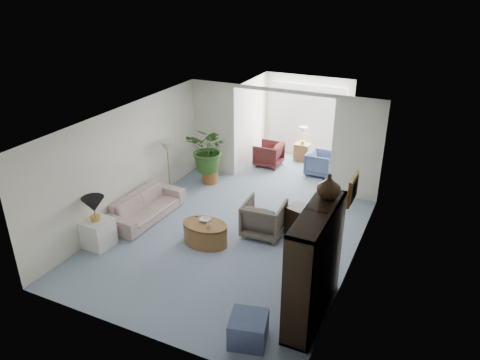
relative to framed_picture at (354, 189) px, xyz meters
The scene contains 26 objects.
floor 2.99m from the framed_picture, behind, with size 6.00×6.00×0.00m, color #879DB3.
sunroom_floor 5.16m from the framed_picture, 120.36° to the left, with size 2.60×2.60×0.00m, color #879DB3.
back_pier_left 5.37m from the framed_picture, 144.59° to the left, with size 1.20×0.12×2.50m, color white.
back_pier_right 3.18m from the framed_picture, 100.24° to the left, with size 1.20×0.12×2.50m, color white.
back_header 4.03m from the framed_picture, 128.43° to the left, with size 2.60×0.12×0.10m, color white.
window_pane 5.83m from the framed_picture, 114.98° to the left, with size 2.20×0.02×1.50m, color white.
window_blinds 5.81m from the framed_picture, 115.11° to the left, with size 2.20×0.02×1.50m, color white.
framed_picture is the anchor object (origin of this frame).
sofa 4.73m from the framed_picture, behind, with size 1.97×0.77×0.57m, color beige.
end_table 5.06m from the framed_picture, 165.52° to the right, with size 0.53×0.53×0.58m, color white.
table_lamp 4.92m from the framed_picture, 165.52° to the right, with size 0.44×0.44×0.30m, color black.
floor_lamp 4.93m from the framed_picture, 163.62° to the left, with size 0.36×0.36×0.28m, color beige.
coffee_table 3.17m from the framed_picture, behind, with size 0.95×0.95×0.45m, color olive.
coffee_bowl 3.11m from the framed_picture, behind, with size 0.22×0.22×0.05m, color silver.
coffee_cup 2.93m from the framed_picture, behind, with size 0.10×0.10×0.10m, color beige.
wingback_chair 2.37m from the framed_picture, 161.98° to the left, with size 0.81×0.83×0.76m, color #685E52.
side_table_dark 2.02m from the framed_picture, 142.13° to the left, with size 0.53×0.43×0.64m, color black.
entertainment_cabinet 1.57m from the framed_picture, 99.65° to the right, with size 0.45×1.70×1.89m, color black.
cabinet_urn 0.96m from the framed_picture, 105.08° to the right, with size 0.37×0.37×0.38m, color black.
ottoman 2.90m from the framed_picture, 111.26° to the right, with size 0.55×0.55×0.44m, color slate.
plant_pot 5.00m from the framed_picture, 149.89° to the left, with size 0.40×0.40×0.32m, color brown.
house_plant 4.82m from the framed_picture, 149.89° to the left, with size 1.10×0.95×1.22m, color #2C561D.
sunroom_chair_blue 4.66m from the framed_picture, 112.13° to the left, with size 0.69×0.71×0.64m, color slate.
sunroom_chair_maroon 5.38m from the framed_picture, 127.61° to the left, with size 0.71×0.73×0.67m, color #521C1F.
sunroom_table 5.63m from the framed_picture, 116.47° to the left, with size 0.42×0.33×0.51m, color olive.
shelf_clutter 1.58m from the framed_picture, 101.45° to the right, with size 0.30×1.19×1.06m.
Camera 1 is at (3.67, -7.20, 5.08)m, focal length 34.13 mm.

